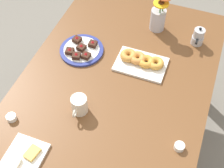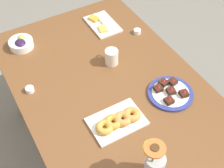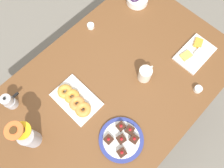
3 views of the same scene
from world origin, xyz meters
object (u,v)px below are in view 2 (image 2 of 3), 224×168
(grape_bowl, at_px, (21,43))
(cheese_platter, at_px, (102,24))
(flower_vase, at_px, (154,164))
(jam_cup_honey, at_px, (30,89))
(dining_table, at_px, (112,98))
(croissant_platter, at_px, (118,121))
(dessert_plate, at_px, (170,93))
(jam_cup_berry, at_px, (137,31))
(coffee_mug, at_px, (111,57))

(grape_bowl, height_order, cheese_platter, grape_bowl)
(flower_vase, bearing_deg, jam_cup_honey, 22.63)
(dining_table, relative_size, jam_cup_honey, 33.33)
(croissant_platter, bearing_deg, cheese_platter, -22.88)
(cheese_platter, xyz_separation_m, dessert_plate, (-0.73, -0.03, 0.00))
(jam_cup_honey, bearing_deg, jam_cup_berry, -80.52)
(croissant_platter, height_order, flower_vase, flower_vase)
(dining_table, distance_m, jam_cup_honey, 0.47)
(cheese_platter, bearing_deg, dining_table, 156.92)
(cheese_platter, height_order, jam_cup_honey, cheese_platter)
(dining_table, xyz_separation_m, dessert_plate, (-0.19, -0.26, 0.10))
(cheese_platter, bearing_deg, jam_cup_berry, -139.83)
(cheese_platter, distance_m, croissant_platter, 0.82)
(coffee_mug, distance_m, dessert_plate, 0.41)
(dessert_plate, bearing_deg, dining_table, 53.34)
(coffee_mug, height_order, grape_bowl, coffee_mug)
(grape_bowl, relative_size, jam_cup_honey, 3.18)
(dining_table, bearing_deg, croissant_platter, 157.62)
(coffee_mug, relative_size, flower_vase, 0.46)
(dining_table, height_order, coffee_mug, coffee_mug)
(jam_cup_berry, distance_m, dessert_plate, 0.55)
(flower_vase, bearing_deg, dessert_plate, -46.17)
(cheese_platter, relative_size, jam_cup_honey, 5.42)
(coffee_mug, relative_size, croissant_platter, 0.41)
(dining_table, bearing_deg, coffee_mug, -28.94)
(croissant_platter, relative_size, dessert_plate, 1.12)
(grape_bowl, bearing_deg, jam_cup_honey, 167.72)
(dining_table, relative_size, coffee_mug, 13.96)
(coffee_mug, distance_m, jam_cup_honey, 0.51)
(dining_table, xyz_separation_m, flower_vase, (-0.53, 0.09, 0.17))
(dessert_plate, xyz_separation_m, flower_vase, (-0.34, 0.35, 0.08))
(coffee_mug, relative_size, jam_cup_berry, 2.39)
(croissant_platter, distance_m, jam_cup_berry, 0.74)
(cheese_platter, relative_size, croissant_platter, 0.92)
(cheese_platter, relative_size, flower_vase, 1.04)
(grape_bowl, height_order, flower_vase, flower_vase)
(dining_table, bearing_deg, cheese_platter, -23.08)
(grape_bowl, xyz_separation_m, croissant_platter, (-0.81, -0.23, -0.01))
(flower_vase, bearing_deg, grape_bowl, 11.43)
(coffee_mug, bearing_deg, jam_cup_honey, 86.78)
(dining_table, height_order, jam_cup_honey, jam_cup_honey)
(grape_bowl, height_order, jam_cup_berry, grape_bowl)
(grape_bowl, bearing_deg, jam_cup_berry, -109.15)
(dining_table, bearing_deg, dessert_plate, -126.66)
(dining_table, height_order, jam_cup_berry, jam_cup_berry)
(dining_table, relative_size, jam_cup_berry, 33.33)
(coffee_mug, relative_size, cheese_platter, 0.44)
(grape_bowl, xyz_separation_m, dessert_plate, (-0.79, -0.58, -0.02))
(jam_cup_berry, xyz_separation_m, dessert_plate, (-0.54, 0.13, -0.00))
(cheese_platter, xyz_separation_m, croissant_platter, (-0.76, 0.32, 0.01))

